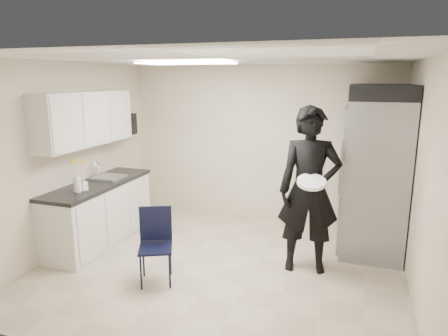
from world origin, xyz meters
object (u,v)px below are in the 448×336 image
(lower_counter, at_px, (100,214))
(man_tuxedo, at_px, (309,190))
(commercial_fridge, at_px, (374,176))
(folding_chair, at_px, (156,248))

(lower_counter, relative_size, man_tuxedo, 0.92)
(commercial_fridge, xyz_separation_m, folding_chair, (-2.42, -1.91, -0.62))
(commercial_fridge, bearing_deg, man_tuxedo, -128.38)
(lower_counter, xyz_separation_m, commercial_fridge, (3.78, 1.07, 0.62))
(commercial_fridge, xyz_separation_m, man_tuxedo, (-0.78, -0.98, -0.02))
(lower_counter, height_order, man_tuxedo, man_tuxedo)
(lower_counter, distance_m, folding_chair, 1.59)
(lower_counter, xyz_separation_m, man_tuxedo, (3.00, 0.09, 0.60))
(commercial_fridge, distance_m, man_tuxedo, 1.25)
(man_tuxedo, bearing_deg, folding_chair, -161.20)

